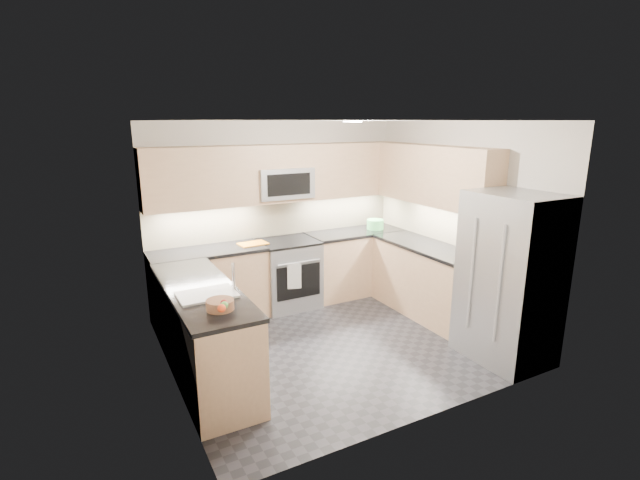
{
  "coord_description": "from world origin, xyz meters",
  "views": [
    {
      "loc": [
        -2.46,
        -4.26,
        2.49
      ],
      "look_at": [
        0.0,
        0.35,
        1.15
      ],
      "focal_mm": 26.0,
      "sensor_mm": 36.0,
      "label": 1
    }
  ],
  "objects_px": {
    "microwave": "(283,183)",
    "cutting_board": "(253,244)",
    "refrigerator": "(510,278)",
    "utensil_bowl": "(375,224)",
    "fruit_basket": "(220,305)",
    "gas_range": "(288,274)"
  },
  "relations": [
    {
      "from": "microwave",
      "to": "cutting_board",
      "type": "relative_size",
      "value": 2.1
    },
    {
      "from": "refrigerator",
      "to": "cutting_board",
      "type": "xyz_separation_m",
      "value": [
        -1.94,
        2.45,
        0.05
      ]
    },
    {
      "from": "refrigerator",
      "to": "utensil_bowl",
      "type": "relative_size",
      "value": 7.21
    },
    {
      "from": "utensil_bowl",
      "to": "fruit_basket",
      "type": "distance_m",
      "value": 3.46
    },
    {
      "from": "gas_range",
      "to": "refrigerator",
      "type": "distance_m",
      "value": 2.86
    },
    {
      "from": "gas_range",
      "to": "cutting_board",
      "type": "height_order",
      "value": "cutting_board"
    },
    {
      "from": "utensil_bowl",
      "to": "cutting_board",
      "type": "bearing_deg",
      "value": 178.89
    },
    {
      "from": "gas_range",
      "to": "fruit_basket",
      "type": "bearing_deg",
      "value": -127.98
    },
    {
      "from": "utensil_bowl",
      "to": "cutting_board",
      "type": "distance_m",
      "value": 1.9
    },
    {
      "from": "refrigerator",
      "to": "cutting_board",
      "type": "bearing_deg",
      "value": 128.32
    },
    {
      "from": "gas_range",
      "to": "fruit_basket",
      "type": "height_order",
      "value": "fruit_basket"
    },
    {
      "from": "cutting_board",
      "to": "fruit_basket",
      "type": "xyz_separation_m",
      "value": [
        -1.0,
        -1.93,
        0.04
      ]
    },
    {
      "from": "utensil_bowl",
      "to": "fruit_basket",
      "type": "xyz_separation_m",
      "value": [
        -2.9,
        -1.89,
        -0.03
      ]
    },
    {
      "from": "gas_range",
      "to": "microwave",
      "type": "xyz_separation_m",
      "value": [
        0.0,
        0.12,
        1.24
      ]
    },
    {
      "from": "gas_range",
      "to": "cutting_board",
      "type": "relative_size",
      "value": 2.51
    },
    {
      "from": "utensil_bowl",
      "to": "gas_range",
      "type": "bearing_deg",
      "value": 179.51
    },
    {
      "from": "microwave",
      "to": "cutting_board",
      "type": "xyz_separation_m",
      "value": [
        -0.49,
        -0.1,
        -0.75
      ]
    },
    {
      "from": "refrigerator",
      "to": "microwave",
      "type": "bearing_deg",
      "value": 119.62
    },
    {
      "from": "microwave",
      "to": "refrigerator",
      "type": "bearing_deg",
      "value": -60.38
    },
    {
      "from": "microwave",
      "to": "fruit_basket",
      "type": "xyz_separation_m",
      "value": [
        -1.48,
        -2.03,
        -0.72
      ]
    },
    {
      "from": "utensil_bowl",
      "to": "fruit_basket",
      "type": "height_order",
      "value": "utensil_bowl"
    },
    {
      "from": "microwave",
      "to": "fruit_basket",
      "type": "relative_size",
      "value": 3.2
    }
  ]
}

